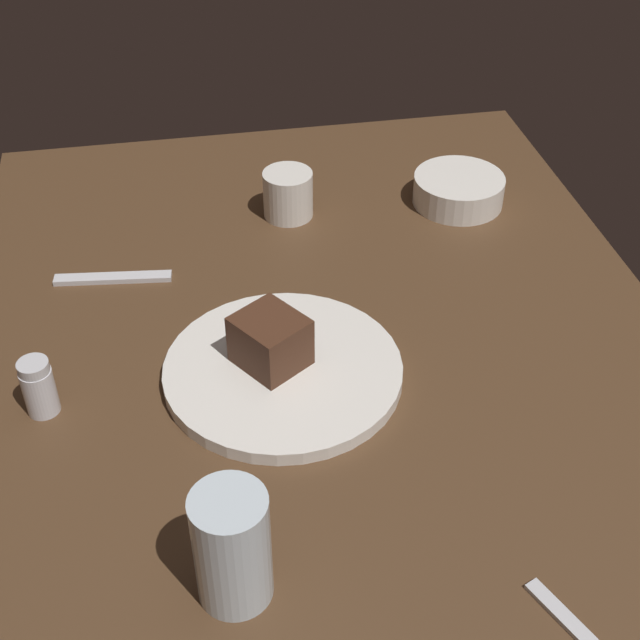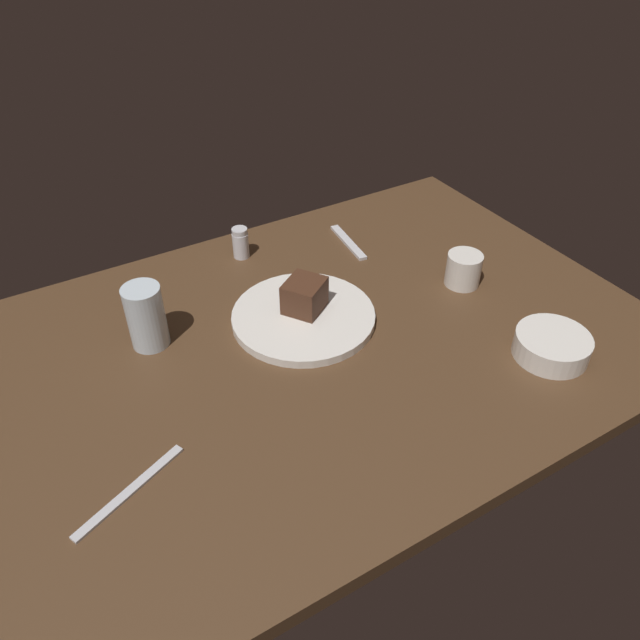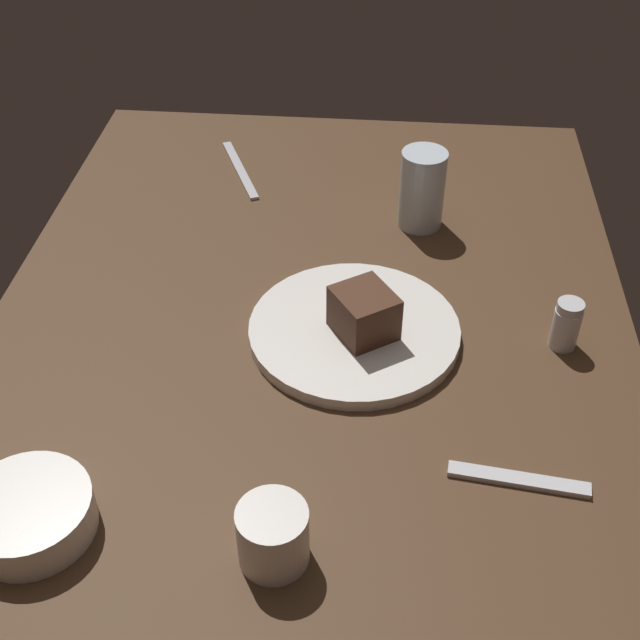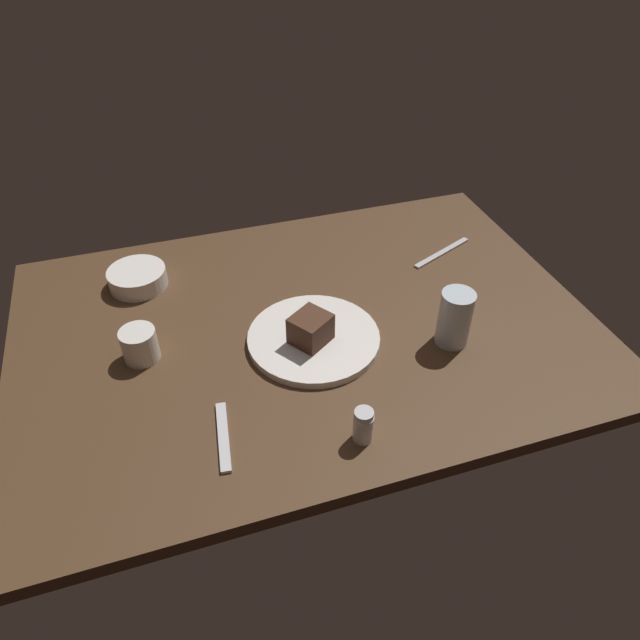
% 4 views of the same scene
% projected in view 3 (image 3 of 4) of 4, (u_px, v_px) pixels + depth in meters
% --- Properties ---
extents(dining_table, '(1.20, 0.84, 0.03)m').
position_uv_depth(dining_table, '(308.00, 342.00, 1.10)').
color(dining_table, '#4C331E').
rests_on(dining_table, ground).
extents(dessert_plate, '(0.27, 0.27, 0.02)m').
position_uv_depth(dessert_plate, '(354.00, 329.00, 1.08)').
color(dessert_plate, white).
rests_on(dessert_plate, dining_table).
extents(chocolate_cake_slice, '(0.10, 0.10, 0.06)m').
position_uv_depth(chocolate_cake_slice, '(364.00, 313.00, 1.04)').
color(chocolate_cake_slice, '#472819').
rests_on(chocolate_cake_slice, dessert_plate).
extents(salt_shaker, '(0.03, 0.03, 0.07)m').
position_uv_depth(salt_shaker, '(566.00, 325.00, 1.05)').
color(salt_shaker, silver).
rests_on(salt_shaker, dining_table).
extents(water_glass, '(0.07, 0.07, 0.12)m').
position_uv_depth(water_glass, '(422.00, 189.00, 1.24)').
color(water_glass, silver).
rests_on(water_glass, dining_table).
extents(side_bowl, '(0.13, 0.13, 0.04)m').
position_uv_depth(side_bowl, '(29.00, 514.00, 0.84)').
color(side_bowl, white).
rests_on(side_bowl, dining_table).
extents(coffee_cup, '(0.07, 0.07, 0.07)m').
position_uv_depth(coffee_cup, '(278.00, 536.00, 0.81)').
color(coffee_cup, silver).
rests_on(coffee_cup, dining_table).
extents(dessert_spoon, '(0.04, 0.15, 0.01)m').
position_uv_depth(dessert_spoon, '(519.00, 480.00, 0.90)').
color(dessert_spoon, silver).
rests_on(dessert_spoon, dining_table).
extents(butter_knife, '(0.18, 0.09, 0.01)m').
position_uv_depth(butter_knife, '(240.00, 170.00, 1.40)').
color(butter_knife, silver).
rests_on(butter_knife, dining_table).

